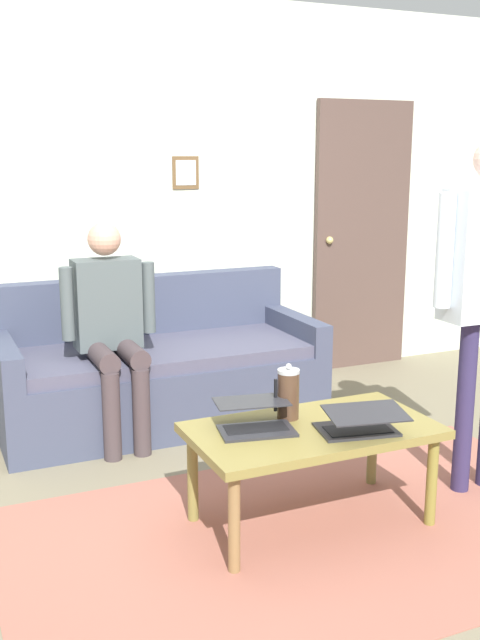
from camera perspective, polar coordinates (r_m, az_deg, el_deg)
The scene contains 10 objects.
ground_plane at distance 3.61m, azimuth 4.74°, elevation -14.90°, with size 7.68×7.68×0.00m, color #786F57.
area_rug at distance 3.51m, azimuth 6.23°, elevation -15.70°, with size 2.81×1.66×0.01m, color #9D5D4E.
back_wall at distance 5.24m, azimuth -6.69°, elevation 9.12°, with size 7.04×0.11×2.70m.
interior_door at distance 5.90m, azimuth 9.27°, elevation 6.25°, with size 0.82×0.09×2.05m.
couch at distance 4.75m, azimuth -6.27°, elevation -4.06°, with size 1.97×0.86×0.88m.
coffee_table at distance 3.41m, azimuth 5.55°, elevation -8.91°, with size 1.10×0.60×0.47m.
laptop_left at distance 3.34m, azimuth 1.14°, elevation -7.65°, with size 0.38×0.35×0.11m.
laptop_center at distance 3.32m, azimuth 9.10°, elevation -7.82°, with size 0.40×0.38×0.13m.
french_press at distance 3.45m, azimuth 3.69°, elevation -5.63°, with size 0.12×0.10×0.26m.
person_seated at distance 4.34m, azimuth -9.82°, elevation -0.01°, with size 0.55×0.51×1.28m.
Camera 1 is at (1.56, 2.80, 1.67)m, focal length 41.98 mm.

